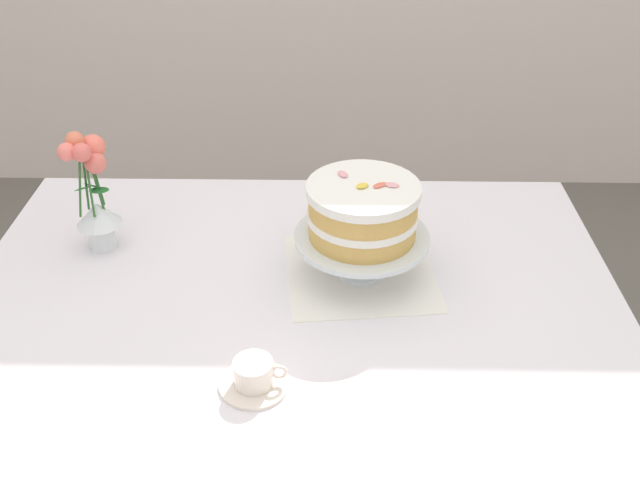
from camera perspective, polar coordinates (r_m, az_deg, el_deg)
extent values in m
cube|color=white|center=(1.53, -2.23, -4.69)|extent=(1.40, 1.00, 0.03)
cylinder|color=brown|center=(2.18, -17.52, -5.49)|extent=(0.06, 0.06, 0.71)
cylinder|color=brown|center=(2.13, 14.97, -5.92)|extent=(0.06, 0.06, 0.71)
cube|color=white|center=(1.58, 3.25, -2.57)|extent=(0.35, 0.35, 0.00)
cylinder|color=silver|center=(1.57, 3.26, -2.38)|extent=(0.11, 0.11, 0.01)
cylinder|color=silver|center=(1.55, 3.31, -1.10)|extent=(0.03, 0.03, 0.07)
cylinder|color=silver|center=(1.52, 3.36, 0.25)|extent=(0.29, 0.29, 0.01)
cylinder|color=tan|center=(1.51, 3.39, 1.10)|extent=(0.23, 0.23, 0.04)
cylinder|color=white|center=(1.49, 3.43, 2.04)|extent=(0.23, 0.23, 0.02)
cylinder|color=tan|center=(1.48, 3.47, 3.00)|extent=(0.23, 0.23, 0.04)
cylinder|color=white|center=(1.46, 3.51, 4.04)|extent=(0.24, 0.24, 0.02)
ellipsoid|color=#E56B51|center=(1.46, 4.82, 4.41)|extent=(0.04, 0.03, 0.00)
ellipsoid|color=pink|center=(1.46, 5.79, 4.41)|extent=(0.04, 0.03, 0.00)
ellipsoid|color=yellow|center=(1.45, 3.40, 4.37)|extent=(0.03, 0.03, 0.01)
ellipsoid|color=pink|center=(1.49, 1.85, 5.31)|extent=(0.03, 0.04, 0.01)
cylinder|color=silver|center=(1.72, -17.02, 0.37)|extent=(0.06, 0.06, 0.06)
cone|color=silver|center=(1.69, -17.34, 2.04)|extent=(0.10, 0.10, 0.05)
cylinder|color=#2D6028|center=(1.65, -17.39, 4.03)|extent=(0.02, 0.01, 0.12)
sphere|color=#E46C61|center=(1.62, -17.56, 5.89)|extent=(0.05, 0.05, 0.05)
ellipsoid|color=#236B2D|center=(1.65, -17.27, 3.83)|extent=(0.05, 0.03, 0.01)
cylinder|color=#2D6028|center=(1.66, -17.46, 4.72)|extent=(0.01, 0.03, 0.15)
sphere|color=#F87260|center=(1.64, -17.71, 7.14)|extent=(0.05, 0.05, 0.05)
cylinder|color=#2D6028|center=(1.65, -18.29, 4.83)|extent=(0.02, 0.01, 0.17)
sphere|color=#E67453|center=(1.62, -19.04, 7.50)|extent=(0.04, 0.04, 0.04)
ellipsoid|color=#236B2D|center=(1.66, -17.76, 4.16)|extent=(0.05, 0.03, 0.01)
cylinder|color=#2D6028|center=(1.64, -18.67, 4.32)|extent=(0.03, 0.02, 0.16)
sphere|color=#F7776C|center=(1.60, -19.64, 6.65)|extent=(0.04, 0.04, 0.04)
ellipsoid|color=#236B2D|center=(1.65, -18.39, 3.96)|extent=(0.05, 0.04, 0.01)
cylinder|color=#2D6028|center=(1.63, -17.98, 4.32)|extent=(0.01, 0.02, 0.16)
sphere|color=#EB6960|center=(1.59, -18.55, 6.66)|extent=(0.04, 0.04, 0.04)
cylinder|color=silver|center=(1.31, -5.30, -11.39)|extent=(0.13, 0.13, 0.01)
cylinder|color=silver|center=(1.29, -5.36, -10.52)|extent=(0.07, 0.07, 0.05)
torus|color=silver|center=(1.29, -3.29, -10.50)|extent=(0.03, 0.01, 0.03)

